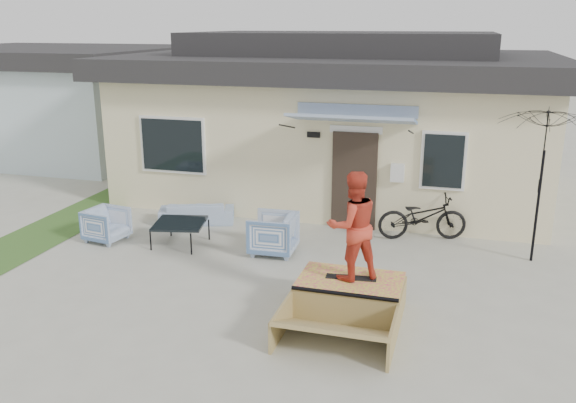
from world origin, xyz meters
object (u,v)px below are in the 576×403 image
(skateboard, at_px, (351,277))
(skate_ramp, at_px, (350,295))
(patio_umbrella, at_px, (542,170))
(skater, at_px, (353,224))
(bicycle, at_px, (423,212))
(loveseat, at_px, (197,209))
(armchair_left, at_px, (106,223))
(coffee_table, at_px, (180,233))
(armchair_right, at_px, (273,232))

(skateboard, bearing_deg, skate_ramp, -95.46)
(patio_umbrella, xyz_separation_m, skater, (-2.90, -2.93, -0.34))
(skate_ramp, bearing_deg, bicycle, 77.54)
(loveseat, relative_size, armchair_left, 2.17)
(loveseat, bearing_deg, skate_ramp, 121.19)
(loveseat, distance_m, coffee_table, 1.42)
(coffee_table, distance_m, skater, 4.38)
(coffee_table, distance_m, patio_umbrella, 6.92)
(armchair_left, bearing_deg, loveseat, -29.82)
(armchair_right, relative_size, skater, 0.52)
(armchair_right, height_order, bicycle, bicycle)
(patio_umbrella, bearing_deg, coffee_table, -171.14)
(patio_umbrella, bearing_deg, skater, -134.70)
(loveseat, bearing_deg, coffee_table, 81.62)
(armchair_right, bearing_deg, coffee_table, -90.19)
(coffee_table, xyz_separation_m, patio_umbrella, (6.68, 1.04, 1.51))
(loveseat, height_order, skateboard, loveseat)
(patio_umbrella, bearing_deg, loveseat, 177.09)
(skater, bearing_deg, bicycle, -136.72)
(armchair_left, height_order, patio_umbrella, patio_umbrella)
(armchair_left, bearing_deg, coffee_table, -74.00)
(armchair_left, bearing_deg, skater, -98.70)
(coffee_table, bearing_deg, bicycle, 20.12)
(patio_umbrella, xyz_separation_m, skateboard, (-2.90, -2.93, -1.20))
(skateboard, xyz_separation_m, skater, (0.00, -0.00, 0.86))
(bicycle, distance_m, skater, 3.76)
(skateboard, bearing_deg, coffee_table, 148.42)
(skateboard, bearing_deg, armchair_left, 157.27)
(coffee_table, bearing_deg, skate_ramp, -27.17)
(coffee_table, relative_size, skater, 0.58)
(loveseat, relative_size, patio_umbrella, 0.74)
(patio_umbrella, distance_m, skate_ramp, 4.42)
(patio_umbrella, bearing_deg, skateboard, -134.70)
(coffee_table, xyz_separation_m, skateboard, (3.78, -1.89, 0.31))
(armchair_left, bearing_deg, bicycle, -64.03)
(loveseat, bearing_deg, armchair_left, 31.84)
(loveseat, height_order, patio_umbrella, patio_umbrella)
(skateboard, bearing_deg, bicycle, 71.91)
(loveseat, xyz_separation_m, armchair_left, (-1.27, -1.58, 0.06))
(loveseat, bearing_deg, patio_umbrella, 157.74)
(bicycle, height_order, skater, skater)
(armchair_left, height_order, skate_ramp, armchair_left)
(bicycle, bearing_deg, patio_umbrella, -123.54)
(loveseat, bearing_deg, armchair_right, 129.59)
(patio_umbrella, bearing_deg, skate_ramp, -134.20)
(armchair_left, xyz_separation_m, skater, (5.32, -1.70, 1.03))
(bicycle, bearing_deg, loveseat, 77.29)
(coffee_table, distance_m, skateboard, 4.24)
(skate_ramp, bearing_deg, skater, 90.00)
(loveseat, distance_m, skate_ramp, 5.25)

